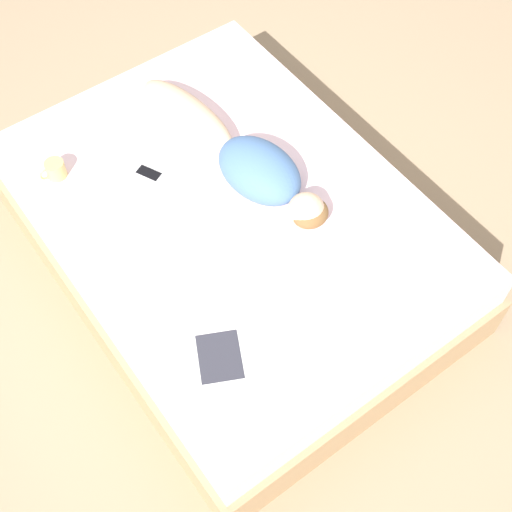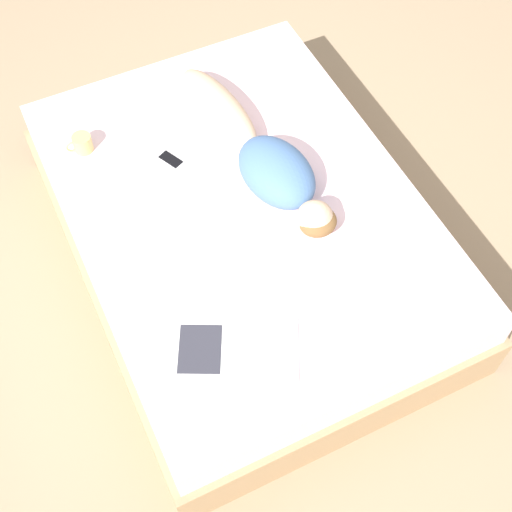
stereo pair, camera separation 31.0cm
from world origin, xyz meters
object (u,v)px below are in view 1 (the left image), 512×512
(open_magazine, at_px, (251,352))
(coffee_mug, at_px, (55,169))
(person, at_px, (238,154))
(cell_phone, at_px, (149,173))

(open_magazine, bearing_deg, coffee_mug, -54.78)
(person, bearing_deg, open_magazine, 49.90)
(person, xyz_separation_m, coffee_mug, (0.73, -0.47, -0.05))
(person, xyz_separation_m, cell_phone, (0.37, -0.22, -0.09))
(person, height_order, open_magazine, person)
(open_magazine, bearing_deg, person, -95.93)
(coffee_mug, xyz_separation_m, cell_phone, (-0.36, 0.25, -0.04))
(open_magazine, bearing_deg, cell_phone, -72.10)
(cell_phone, bearing_deg, open_magazine, 55.84)
(open_magazine, height_order, coffee_mug, coffee_mug)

